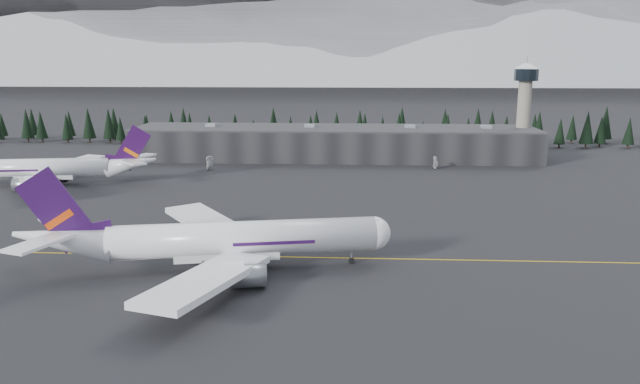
# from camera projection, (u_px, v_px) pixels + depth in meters

# --- Properties ---
(ground) EXTENTS (1400.00, 1400.00, 0.00)m
(ground) POSITION_uv_depth(u_px,v_px,m) (315.00, 254.00, 130.17)
(ground) COLOR black
(ground) RESTS_ON ground
(taxiline) EXTENTS (400.00, 0.40, 0.02)m
(taxiline) POSITION_uv_depth(u_px,v_px,m) (314.00, 257.00, 128.22)
(taxiline) COLOR gold
(taxiline) RESTS_ON ground
(terminal) EXTENTS (160.00, 30.00, 12.60)m
(terminal) POSITION_uv_depth(u_px,v_px,m) (334.00, 143.00, 250.74)
(terminal) COLOR black
(terminal) RESTS_ON ground
(control_tower) EXTENTS (10.00, 10.00, 37.70)m
(control_tower) POSITION_uv_depth(u_px,v_px,m) (524.00, 100.00, 245.97)
(control_tower) COLOR gray
(control_tower) RESTS_ON ground
(treeline) EXTENTS (360.00, 20.00, 15.00)m
(treeline) POSITION_uv_depth(u_px,v_px,m) (337.00, 129.00, 286.57)
(treeline) COLOR black
(treeline) RESTS_ON ground
(mountain_ridge) EXTENTS (4400.00, 900.00, 420.00)m
(mountain_ridge) POSITION_uv_depth(u_px,v_px,m) (350.00, 79.00, 1105.50)
(mountain_ridge) COLOR white
(mountain_ridge) RESTS_ON ground
(jet_main) EXTENTS (71.05, 64.99, 21.09)m
(jet_main) POSITION_uv_depth(u_px,v_px,m) (211.00, 240.00, 119.60)
(jet_main) COLOR white
(jet_main) RESTS_ON ground
(jet_parked) EXTENTS (64.44, 59.06, 19.04)m
(jet_parked) POSITION_uv_depth(u_px,v_px,m) (53.00, 168.00, 199.39)
(jet_parked) COLOR white
(jet_parked) RESTS_ON ground
(gse_vehicle_a) EXTENTS (4.75, 5.71, 1.45)m
(gse_vehicle_a) POSITION_uv_depth(u_px,v_px,m) (210.00, 168.00, 225.89)
(gse_vehicle_a) COLOR #B9B9BB
(gse_vehicle_a) RESTS_ON ground
(gse_vehicle_b) EXTENTS (5.04, 2.92, 1.61)m
(gse_vehicle_b) POSITION_uv_depth(u_px,v_px,m) (436.00, 167.00, 228.39)
(gse_vehicle_b) COLOR silver
(gse_vehicle_b) RESTS_ON ground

